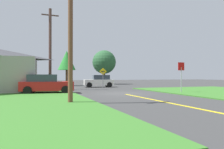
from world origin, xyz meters
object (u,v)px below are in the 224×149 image
(stop_sign, at_px, (181,72))
(direction_sign, at_px, (103,75))
(parked_car_near_building, at_px, (46,84))
(utility_pole_mid, at_px, (50,48))
(utility_pole_near, at_px, (70,30))
(pine_tree_center, at_px, (104,62))
(car_approaching_junction, at_px, (99,81))
(oak_tree_left, at_px, (67,60))

(stop_sign, relative_size, direction_sign, 1.08)
(parked_car_near_building, bearing_deg, utility_pole_mid, 87.31)
(utility_pole_near, relative_size, direction_sign, 3.09)
(stop_sign, relative_size, utility_pole_mid, 0.31)
(parked_car_near_building, xyz_separation_m, pine_tree_center, (11.08, 18.52, 3.20))
(direction_sign, bearing_deg, stop_sign, -65.73)
(car_approaching_junction, distance_m, pine_tree_center, 11.03)
(oak_tree_left, bearing_deg, utility_pole_mid, -108.08)
(utility_pole_near, relative_size, pine_tree_center, 1.26)
(car_approaching_junction, xyz_separation_m, direction_sign, (-0.20, -2.34, 0.75))
(stop_sign, relative_size, car_approaching_junction, 0.66)
(utility_pole_near, relative_size, oak_tree_left, 1.44)
(stop_sign, relative_size, oak_tree_left, 0.50)
(stop_sign, distance_m, utility_pole_near, 11.54)
(stop_sign, height_order, oak_tree_left, oak_tree_left)
(utility_pole_near, distance_m, direction_sign, 15.39)
(parked_car_near_building, distance_m, utility_pole_mid, 6.15)
(oak_tree_left, bearing_deg, pine_tree_center, 29.45)
(pine_tree_center, bearing_deg, car_approaching_junction, -111.20)
(stop_sign, xyz_separation_m, oak_tree_left, (-7.60, 17.61, 1.97))
(stop_sign, bearing_deg, direction_sign, -72.89)
(direction_sign, height_order, pine_tree_center, pine_tree_center)
(car_approaching_junction, relative_size, direction_sign, 1.63)
(parked_car_near_building, bearing_deg, oak_tree_left, 80.40)
(stop_sign, height_order, utility_pole_near, utility_pole_near)
(stop_sign, height_order, direction_sign, stop_sign)
(oak_tree_left, bearing_deg, car_approaching_junction, -58.56)
(utility_pole_near, height_order, utility_pole_mid, utility_pole_mid)
(parked_car_near_building, bearing_deg, direction_sign, 46.97)
(oak_tree_left, bearing_deg, utility_pole_near, -97.49)
(utility_pole_mid, bearing_deg, stop_sign, -37.14)
(car_approaching_junction, distance_m, utility_pole_near, 17.72)
(car_approaching_junction, bearing_deg, direction_sign, 93.15)
(utility_pole_mid, relative_size, direction_sign, 3.48)
(utility_pole_mid, relative_size, oak_tree_left, 1.63)
(utility_pole_mid, bearing_deg, direction_sign, 12.76)
(stop_sign, distance_m, car_approaching_junction, 12.64)
(pine_tree_center, bearing_deg, parked_car_near_building, -120.89)
(utility_pole_near, bearing_deg, pine_tree_center, 68.64)
(parked_car_near_building, relative_size, pine_tree_center, 0.73)
(pine_tree_center, bearing_deg, stop_sign, -89.22)
(car_approaching_junction, height_order, direction_sign, direction_sign)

